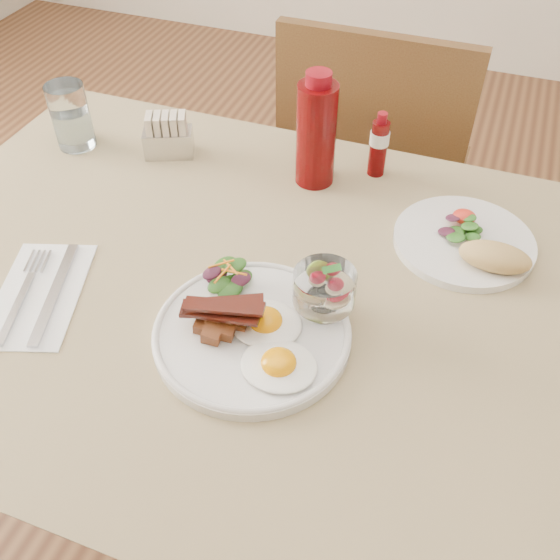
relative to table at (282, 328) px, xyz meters
The scene contains 13 objects.
table is the anchor object (origin of this frame).
chair_far 0.68m from the table, 90.00° to the left, with size 0.42×0.42×0.93m.
main_plate 0.14m from the table, 93.86° to the right, with size 0.28×0.28×0.02m, color silver.
fried_eggs 0.17m from the table, 76.21° to the right, with size 0.17×0.18×0.03m.
bacon_potato_pile 0.18m from the table, 111.17° to the right, with size 0.12×0.08×0.05m.
side_salad 0.15m from the table, 153.73° to the right, with size 0.08×0.07×0.04m.
fruit_cup 0.18m from the table, 25.87° to the right, with size 0.09×0.09×0.09m.
second_plate 0.34m from the table, 36.48° to the left, with size 0.23×0.23×0.06m.
ketchup_bottle 0.35m from the table, 98.38° to the left, with size 0.09×0.09×0.21m.
hot_sauce_bottle 0.39m from the table, 80.52° to the left, with size 0.04×0.04×0.13m.
sugar_caddy 0.45m from the table, 140.42° to the left, with size 0.11×0.08×0.08m.
water_glass 0.59m from the table, 155.09° to the left, with size 0.07×0.07×0.13m.
napkin_cutlery 0.38m from the table, 158.15° to the right, with size 0.19×0.25×0.01m.
Camera 1 is at (0.23, -0.63, 1.43)m, focal length 40.00 mm.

